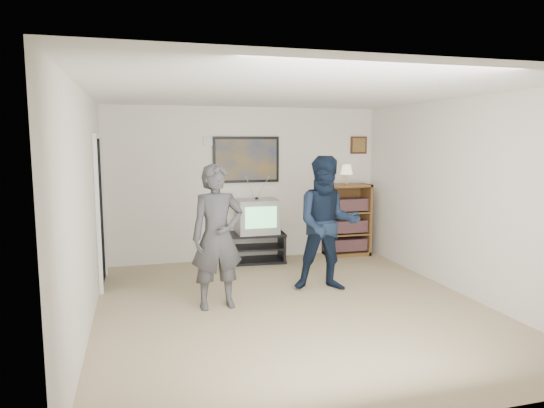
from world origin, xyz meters
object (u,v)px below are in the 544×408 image
person_short (327,224)px  media_stand (255,247)px  person_tall (217,237)px  bookshelf (347,220)px  crt_television (257,216)px

person_short → media_stand: bearing=123.1°
person_tall → person_short: size_ratio=0.96×
person_short → bookshelf: bearing=72.8°
person_tall → person_short: bearing=7.0°
person_tall → media_stand: bearing=60.8°
bookshelf → crt_television: bearing=-178.2°
media_stand → person_short: 1.89m
crt_television → person_tall: size_ratio=0.38×
media_stand → person_tall: size_ratio=0.59×
bookshelf → person_tall: bearing=-141.6°
media_stand → person_tall: bearing=-110.2°
person_tall → bookshelf: bearing=34.2°
bookshelf → media_stand: bearing=-178.3°
crt_television → bookshelf: bearing=2.6°
crt_television → person_tall: bearing=-115.0°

